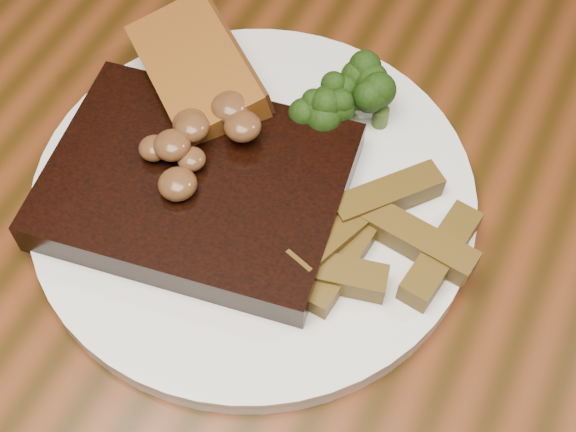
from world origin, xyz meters
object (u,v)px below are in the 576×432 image
at_px(plate, 254,198).
at_px(garlic_bread, 199,90).
at_px(dining_table, 279,285).
at_px(potato_wedges, 366,231).
at_px(steak, 197,186).

distance_m(plate, garlic_bread, 0.09).
distance_m(dining_table, potato_wedges, 0.13).
bearing_deg(potato_wedges, steak, -170.50).
distance_m(dining_table, plate, 0.10).
xyz_separation_m(dining_table, garlic_bread, (-0.09, 0.06, 0.12)).
distance_m(dining_table, steak, 0.13).
bearing_deg(plate, steak, -147.27).
distance_m(plate, steak, 0.04).
xyz_separation_m(garlic_bread, potato_wedges, (0.15, -0.06, -0.00)).
relative_size(dining_table, steak, 8.37).
height_order(plate, garlic_bread, garlic_bread).
bearing_deg(dining_table, potato_wedges, 6.06).
relative_size(dining_table, plate, 5.32).
relative_size(garlic_bread, potato_wedges, 1.14).
height_order(dining_table, plate, plate).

